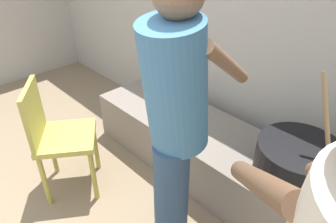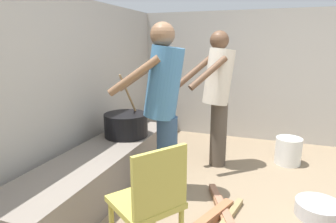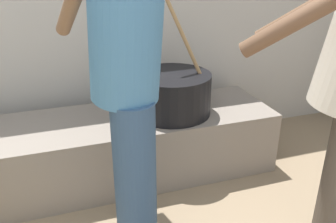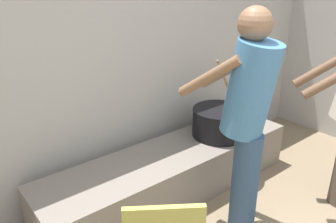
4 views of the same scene
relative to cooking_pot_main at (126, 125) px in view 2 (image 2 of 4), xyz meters
name	(u,v)px [view 2 (image 2 of 4)]	position (x,y,z in m)	size (l,w,h in m)	color
block_enclosure_rear	(24,100)	(-0.90, 0.55, 0.42)	(5.60, 0.20, 1.96)	#ADA8A0
block_enclosure_right	(284,77)	(1.80, -1.73, 0.42)	(0.20, 4.76, 1.96)	#ADA8A0
hearth_ledge	(100,171)	(-0.54, 0.03, -0.35)	(2.41, 0.60, 0.42)	slate
cooking_pot_main	(126,125)	(0.00, 0.00, 0.00)	(0.50, 0.50, 0.72)	black
cook_in_blue_shirt	(163,101)	(-0.42, -0.62, 0.40)	(0.45, 0.73, 1.66)	navy
cook_in_cream_shirt	(218,91)	(0.47, -0.97, 0.37)	(0.70, 0.70, 1.62)	#4C4238
chair_olive	(150,201)	(-1.35, -0.87, -0.06)	(0.56, 0.56, 0.88)	#B2A847
bucket_white_plastic	(288,151)	(0.82, -1.82, -0.39)	(0.31, 0.31, 0.34)	silver
metal_mixing_bowl	(319,209)	(-0.32, -2.03, -0.49)	(0.39, 0.39, 0.13)	#B7B7BC
firewood_pile	(220,212)	(-0.59, -1.21, -0.52)	(0.86, 0.36, 0.08)	#9E623F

